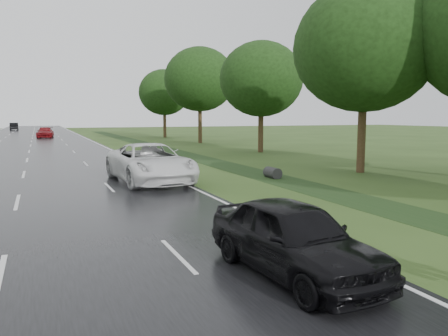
% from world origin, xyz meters
% --- Properties ---
extents(road, '(14.00, 180.00, 0.04)m').
position_xyz_m(road, '(0.00, 45.00, 0.02)').
color(road, black).
rests_on(road, ground).
extents(edge_stripe_east, '(0.12, 180.00, 0.01)m').
position_xyz_m(edge_stripe_east, '(6.75, 45.00, 0.04)').
color(edge_stripe_east, silver).
rests_on(edge_stripe_east, road).
extents(center_line, '(0.12, 180.00, 0.01)m').
position_xyz_m(center_line, '(0.00, 45.00, 0.04)').
color(center_line, silver).
rests_on(center_line, road).
extents(drainage_ditch, '(2.20, 120.00, 0.56)m').
position_xyz_m(drainage_ditch, '(11.50, 18.71, 0.04)').
color(drainage_ditch, '#193313').
rests_on(drainage_ditch, ground).
extents(tree_east_b, '(7.60, 7.60, 10.11)m').
position_xyz_m(tree_east_b, '(17.00, 10.00, 6.68)').
color(tree_east_b, '#3A2A18').
rests_on(tree_east_b, ground).
extents(tree_east_c, '(7.00, 7.00, 9.29)m').
position_xyz_m(tree_east_c, '(18.20, 24.00, 6.14)').
color(tree_east_c, '#3A2A18').
rests_on(tree_east_c, ground).
extents(tree_east_d, '(8.00, 8.00, 10.76)m').
position_xyz_m(tree_east_d, '(17.80, 38.00, 7.15)').
color(tree_east_d, '#3A2A18').
rests_on(tree_east_d, ground).
extents(tree_east_f, '(7.20, 7.20, 9.62)m').
position_xyz_m(tree_east_f, '(17.50, 52.00, 6.37)').
color(tree_east_f, '#3A2A18').
rests_on(tree_east_f, ground).
extents(white_pickup, '(3.33, 6.56, 1.78)m').
position_xyz_m(white_pickup, '(5.50, 10.85, 0.93)').
color(white_pickup, silver).
rests_on(white_pickup, road).
extents(dark_sedan, '(2.07, 4.41, 1.46)m').
position_xyz_m(dark_sedan, '(5.23, -1.96, 0.77)').
color(dark_sedan, black).
rests_on(dark_sedan, road).
extents(far_car_red, '(2.52, 5.16, 1.44)m').
position_xyz_m(far_car_red, '(1.68, 57.10, 0.76)').
color(far_car_red, maroon).
rests_on(far_car_red, road).
extents(far_car_dark, '(1.75, 4.74, 1.55)m').
position_xyz_m(far_car_dark, '(-3.92, 94.89, 0.82)').
color(far_car_dark, black).
rests_on(far_car_dark, road).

